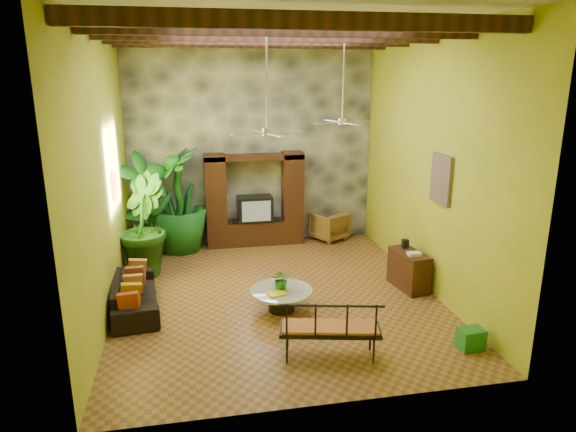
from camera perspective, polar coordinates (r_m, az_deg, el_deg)
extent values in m
plane|color=brown|center=(10.10, -1.32, -8.72)|extent=(7.00, 7.00, 0.00)
cube|color=silver|center=(9.23, -1.52, 20.82)|extent=(6.00, 7.00, 0.02)
cube|color=#92A425|center=(12.77, -4.03, 8.13)|extent=(6.00, 0.02, 5.00)
cube|color=#92A425|center=(9.35, -19.92, 4.43)|extent=(0.02, 7.00, 5.00)
cube|color=#92A425|center=(10.27, 15.42, 5.75)|extent=(0.02, 7.00, 5.00)
cube|color=#3C3F44|center=(12.71, -3.99, 8.10)|extent=(5.98, 0.10, 4.98)
cube|color=#3C1E13|center=(6.67, 2.38, 20.88)|extent=(5.95, 0.16, 0.22)
cube|color=#3C1E13|center=(7.94, 0.11, 20.06)|extent=(5.95, 0.16, 0.22)
cube|color=#3C1E13|center=(9.22, -1.51, 19.46)|extent=(5.95, 0.16, 0.22)
cube|color=#3C1E13|center=(10.50, -2.74, 18.99)|extent=(5.95, 0.16, 0.22)
cube|color=#3C1E13|center=(11.79, -3.69, 18.61)|extent=(5.95, 0.16, 0.22)
cube|color=#32180E|center=(12.90, -3.65, -1.81)|extent=(2.40, 0.50, 0.60)
cube|color=#32180E|center=(12.56, -8.03, 2.31)|extent=(0.50, 0.48, 2.00)
cube|color=#32180E|center=(12.79, 0.51, 2.71)|extent=(0.50, 0.48, 2.00)
cube|color=#32180E|center=(12.46, -3.80, 6.55)|extent=(2.40, 0.48, 0.12)
cube|color=black|center=(12.71, -3.68, 0.83)|extent=(0.85, 0.52, 0.62)
cube|color=#8C99A8|center=(12.45, -3.53, 0.52)|extent=(0.70, 0.02, 0.50)
cylinder|color=silver|center=(8.77, -2.38, 15.19)|extent=(0.04, 0.04, 1.80)
cylinder|color=silver|center=(8.83, -2.31, 9.34)|extent=(0.18, 0.18, 0.12)
cube|color=silver|center=(8.98, -0.17, 9.33)|extent=(0.58, 0.26, 0.01)
cube|color=silver|center=(9.16, -3.22, 9.43)|extent=(0.26, 0.58, 0.01)
cube|color=silver|center=(8.69, -4.51, 9.07)|extent=(0.58, 0.26, 0.01)
cube|color=silver|center=(8.50, -1.32, 8.97)|extent=(0.26, 0.58, 0.01)
cylinder|color=silver|center=(10.73, 6.19, 15.21)|extent=(0.04, 0.04, 1.80)
cylinder|color=silver|center=(10.78, 6.05, 10.42)|extent=(0.18, 0.18, 0.12)
cube|color=silver|center=(10.97, 7.67, 10.36)|extent=(0.58, 0.26, 0.01)
cube|color=silver|center=(11.08, 5.05, 10.49)|extent=(0.26, 0.58, 0.01)
cube|color=silver|center=(10.59, 4.36, 10.27)|extent=(0.58, 0.26, 0.01)
cube|color=silver|center=(10.48, 7.09, 10.13)|extent=(0.26, 0.58, 0.01)
cube|color=#C09016|center=(10.39, -18.70, 3.34)|extent=(0.06, 0.32, 0.55)
cube|color=#274C8F|center=(9.76, 16.65, 3.96)|extent=(0.06, 0.70, 0.90)
imported|color=black|center=(9.80, -16.72, -8.34)|extent=(1.00, 2.08, 0.59)
imported|color=brown|center=(13.24, 4.57, -1.07)|extent=(1.08, 1.09, 0.73)
imported|color=#16551C|center=(11.99, -15.45, 0.97)|extent=(1.58, 1.46, 2.49)
imported|color=#1F5717|center=(11.19, -15.98, -0.99)|extent=(1.14, 1.32, 2.16)
imported|color=#1A661F|center=(12.46, -12.12, 1.81)|extent=(1.60, 1.60, 2.52)
cylinder|color=black|center=(9.41, -0.72, -9.44)|extent=(0.47, 0.47, 0.36)
cylinder|color=silver|center=(9.32, -0.73, -8.33)|extent=(1.12, 1.12, 0.04)
imported|color=#1F651A|center=(9.25, -0.71, -7.05)|extent=(0.36, 0.32, 0.39)
cube|color=yellow|center=(9.12, -1.26, -8.63)|extent=(0.36, 0.29, 0.03)
cube|color=black|center=(7.90, 4.67, -12.48)|extent=(1.58, 0.81, 0.06)
cube|color=#B1602F|center=(7.89, 4.68, -12.23)|extent=(1.50, 0.75, 0.06)
cube|color=black|center=(7.55, 5.27, -11.62)|extent=(1.48, 0.36, 0.54)
cube|color=#3D1A13|center=(10.54, 13.26, -5.86)|extent=(0.56, 1.00, 0.76)
cube|color=#1C6A21|center=(8.70, 19.65, -12.72)|extent=(0.40, 0.31, 0.34)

